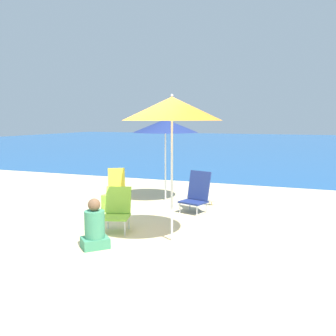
# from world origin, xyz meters

# --- Properties ---
(ground_plane) EXTENTS (60.00, 60.00, 0.00)m
(ground_plane) POSITION_xyz_m (0.00, 0.00, 0.00)
(ground_plane) COLOR beige
(sea_water) EXTENTS (60.00, 40.00, 0.01)m
(sea_water) POSITION_xyz_m (0.00, 25.66, 0.00)
(sea_water) COLOR #1E5699
(sea_water) RESTS_ON ground
(beach_umbrella_orange) EXTENTS (1.59, 1.59, 2.37)m
(beach_umbrella_orange) POSITION_xyz_m (1.04, -0.02, 2.14)
(beach_umbrella_orange) COLOR white
(beach_umbrella_orange) RESTS_ON ground
(beach_umbrella_navy) EXTENTS (1.57, 1.57, 2.02)m
(beach_umbrella_navy) POSITION_xyz_m (-0.18, 2.82, 1.82)
(beach_umbrella_navy) COLOR white
(beach_umbrella_navy) RESTS_ON ground
(beach_chair_navy) EXTENTS (0.64, 0.65, 0.87)m
(beach_chair_navy) POSITION_xyz_m (0.87, 1.98, 0.42)
(beach_chair_navy) COLOR silver
(beach_chair_navy) RESTS_ON ground
(beach_chair_yellow) EXTENTS (0.64, 0.69, 0.75)m
(beach_chair_yellow) POSITION_xyz_m (-1.38, 2.55, 0.35)
(beach_chair_yellow) COLOR silver
(beach_chair_yellow) RESTS_ON ground
(beach_chair_lime) EXTENTS (0.59, 0.66, 0.77)m
(beach_chair_lime) POSITION_xyz_m (-0.07, 0.17, 0.39)
(beach_chair_lime) COLOR silver
(beach_chair_lime) RESTS_ON ground
(person_seated_near) EXTENTS (0.53, 0.53, 0.78)m
(person_seated_near) POSITION_xyz_m (0.05, -0.77, 0.31)
(person_seated_near) COLOR #3F8C66
(person_seated_near) RESTS_ON ground
(backpack_lime) EXTENTS (0.31, 0.25, 0.36)m
(backpack_lime) POSITION_xyz_m (-0.88, 1.33, 0.18)
(backpack_lime) COLOR #8ECC3D
(backpack_lime) RESTS_ON ground
(seagull) EXTENTS (0.27, 0.11, 0.23)m
(seagull) POSITION_xyz_m (1.00, 2.68, 0.14)
(seagull) COLOR gold
(seagull) RESTS_ON ground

